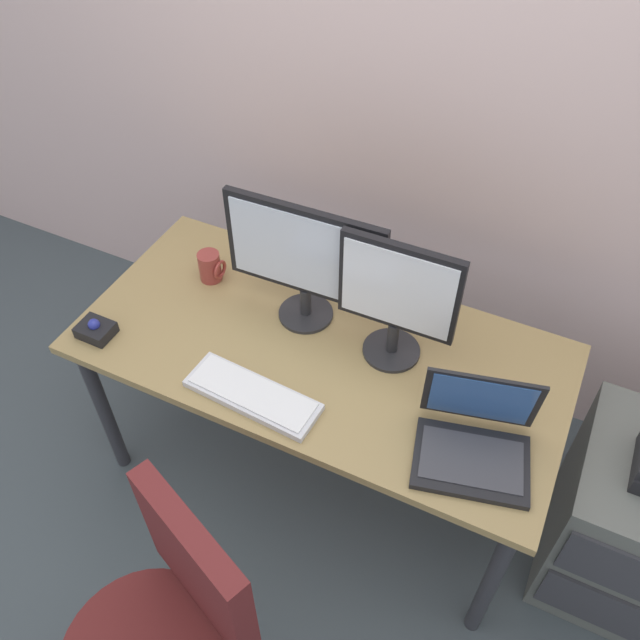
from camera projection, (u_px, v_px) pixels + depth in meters
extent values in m
plane|color=#424B50|center=(320.00, 467.00, 2.60)|extent=(8.00, 8.00, 0.00)
cube|color=beige|center=(422.00, 42.00, 2.04)|extent=(6.00, 0.10, 2.80)
cube|color=#997E4C|center=(320.00, 349.00, 2.09)|extent=(1.54, 0.75, 0.03)
cylinder|color=#2D2D33|center=(104.00, 410.00, 2.37)|extent=(0.05, 0.05, 0.69)
cylinder|color=#2D2D33|center=(491.00, 581.00, 1.94)|extent=(0.05, 0.05, 0.69)
cylinder|color=#2D2D33|center=(200.00, 299.00, 2.76)|extent=(0.05, 0.05, 0.69)
cylinder|color=#2D2D33|center=(539.00, 422.00, 2.33)|extent=(0.05, 0.05, 0.69)
cube|color=#5C5F59|center=(628.00, 520.00, 2.12)|extent=(0.42, 0.52, 0.61)
cube|color=#38383D|center=(630.00, 576.00, 1.85)|extent=(0.38, 0.01, 0.21)
cube|color=#38383D|center=(602.00, 610.00, 2.04)|extent=(0.38, 0.01, 0.21)
cube|color=maroon|center=(197.00, 565.00, 1.61)|extent=(0.39, 0.21, 0.42)
cylinder|color=#262628|center=(306.00, 313.00, 2.17)|extent=(0.18, 0.18, 0.01)
cylinder|color=#262628|center=(306.00, 301.00, 2.13)|extent=(0.04, 0.04, 0.10)
cube|color=black|center=(305.00, 252.00, 1.98)|extent=(0.52, 0.04, 0.32)
cube|color=silver|center=(303.00, 254.00, 1.97)|extent=(0.48, 0.02, 0.28)
cylinder|color=#262628|center=(391.00, 350.00, 2.06)|extent=(0.18, 0.18, 0.01)
cylinder|color=#262628|center=(393.00, 337.00, 2.01)|extent=(0.04, 0.04, 0.11)
cube|color=black|center=(399.00, 287.00, 1.86)|extent=(0.36, 0.03, 0.31)
cube|color=white|center=(397.00, 290.00, 1.85)|extent=(0.33, 0.01, 0.27)
cube|color=silver|center=(253.00, 395.00, 1.93)|extent=(0.42, 0.16, 0.02)
cube|color=white|center=(252.00, 392.00, 1.92)|extent=(0.39, 0.14, 0.01)
cube|color=black|center=(471.00, 462.00, 1.78)|extent=(0.35, 0.29, 0.02)
cube|color=#38383D|center=(472.00, 460.00, 1.77)|extent=(0.30, 0.22, 0.00)
cube|color=black|center=(481.00, 398.00, 1.78)|extent=(0.31, 0.12, 0.22)
cube|color=#335999|center=(481.00, 400.00, 1.77)|extent=(0.27, 0.10, 0.19)
cube|color=black|center=(96.00, 330.00, 2.10)|extent=(0.11, 0.09, 0.04)
sphere|color=navy|center=(94.00, 324.00, 2.08)|extent=(0.04, 0.04, 0.04)
cylinder|color=maroon|center=(210.00, 266.00, 2.26)|extent=(0.08, 0.08, 0.11)
torus|color=maroon|center=(220.00, 270.00, 2.25)|extent=(0.01, 0.07, 0.07)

